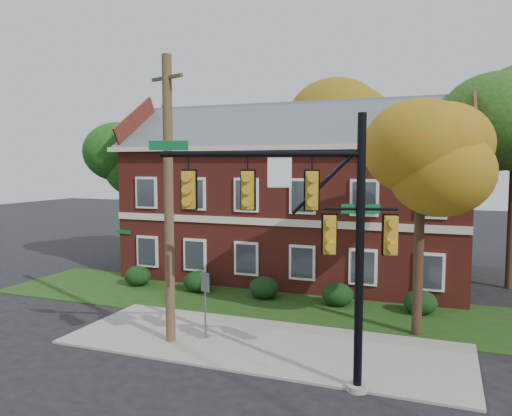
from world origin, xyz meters
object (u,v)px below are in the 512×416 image
(hedge_far_left, at_px, (138,276))
(tree_left_rear, at_px, (137,158))
(traffic_signal, at_px, (309,221))
(hedge_center, at_px, (264,288))
(hedge_left, at_px, (198,282))
(utility_pole, at_px, (169,200))
(tree_near_right, at_px, (428,154))
(tree_far_rear, at_px, (347,128))
(sign_post, at_px, (205,294))
(apartment_building, at_px, (296,188))
(hedge_far_right, at_px, (420,302))
(hedge_right, at_px, (338,295))

(hedge_far_left, xyz_separation_m, tree_left_rear, (-2.73, 4.14, 6.16))
(traffic_signal, bearing_deg, hedge_center, 101.04)
(hedge_left, bearing_deg, hedge_center, 0.00)
(hedge_far_left, distance_m, utility_pole, 9.99)
(hedge_center, xyz_separation_m, tree_near_right, (7.22, -2.83, 6.14))
(hedge_far_left, height_order, tree_left_rear, tree_left_rear)
(tree_far_rear, xyz_separation_m, sign_post, (-1.41, -19.08, -7.16))
(hedge_far_left, distance_m, sign_post, 9.23)
(apartment_building, height_order, traffic_signal, apartment_building)
(hedge_center, height_order, utility_pole, utility_pole)
(tree_far_rear, relative_size, traffic_signal, 1.50)
(hedge_far_right, distance_m, utility_pole, 11.43)
(tree_far_rear, bearing_deg, hedge_right, -80.64)
(tree_far_rear, bearing_deg, traffic_signal, -81.97)
(tree_left_rear, xyz_separation_m, tree_far_rear, (11.07, 8.96, 2.16))
(hedge_left, distance_m, hedge_right, 7.00)
(hedge_center, xyz_separation_m, hedge_far_right, (7.00, 0.00, 0.00))
(hedge_right, distance_m, tree_left_rear, 15.17)
(hedge_far_left, bearing_deg, tree_far_rear, 57.50)
(hedge_far_left, distance_m, tree_left_rear, 7.90)
(hedge_far_right, distance_m, tree_near_right, 6.77)
(hedge_far_right, height_order, traffic_signal, traffic_signal)
(sign_post, bearing_deg, tree_near_right, 39.49)
(hedge_far_right, xyz_separation_m, tree_far_rear, (-5.66, 13.09, 8.32))
(tree_left_rear, distance_m, tree_far_rear, 14.40)
(hedge_left, bearing_deg, sign_post, -60.17)
(traffic_signal, xyz_separation_m, utility_pole, (-5.49, 1.81, 0.31))
(hedge_far_right, height_order, tree_left_rear, tree_left_rear)
(hedge_right, bearing_deg, tree_far_rear, 99.36)
(tree_left_rear, distance_m, sign_post, 14.86)
(tree_near_right, height_order, tree_left_rear, tree_left_rear)
(hedge_far_left, bearing_deg, utility_pole, -48.44)
(hedge_far_right, bearing_deg, apartment_building, 143.11)
(apartment_building, bearing_deg, hedge_center, -90.00)
(apartment_building, xyz_separation_m, hedge_right, (3.50, -5.25, -4.46))
(tree_left_rear, distance_m, utility_pole, 13.90)
(hedge_far_left, bearing_deg, sign_post, -40.80)
(apartment_building, bearing_deg, hedge_far_right, -36.89)
(hedge_right, relative_size, traffic_signal, 0.18)
(tree_left_rear, xyz_separation_m, traffic_signal, (14.11, -12.60, -1.90))
(hedge_far_left, xyz_separation_m, hedge_left, (3.50, 0.00, 0.00))
(hedge_far_left, relative_size, tree_left_rear, 0.16)
(hedge_center, relative_size, traffic_signal, 0.18)
(apartment_building, bearing_deg, tree_near_right, -48.23)
(hedge_right, distance_m, hedge_far_right, 3.50)
(apartment_building, distance_m, utility_pole, 11.95)
(utility_pole, bearing_deg, hedge_center, 101.48)
(hedge_left, height_order, hedge_far_right, same)
(hedge_center, distance_m, hedge_right, 3.50)
(traffic_signal, bearing_deg, hedge_left, 116.64)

